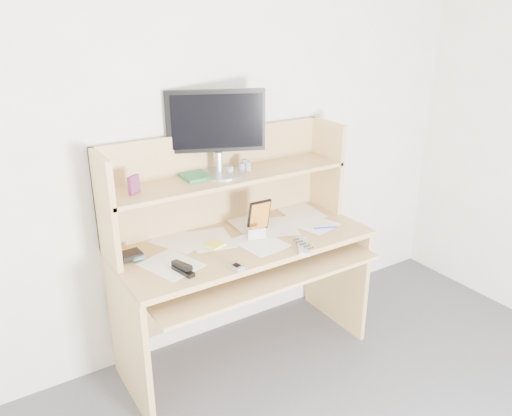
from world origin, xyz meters
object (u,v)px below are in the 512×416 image
keyboard (273,252)px  game_case (259,216)px  desk (237,244)px  monitor (217,130)px  tv_remote (303,246)px

keyboard → game_case: (-0.02, 0.11, 0.19)m
desk → monitor: size_ratio=2.81×
keyboard → tv_remote: 0.23m
monitor → tv_remote: bearing=-39.0°
monitor → keyboard: bearing=-31.6°
keyboard → tv_remote: tv_remote is taller
tv_remote → game_case: bearing=136.3°
desk → tv_remote: desk is taller
game_case → keyboard: bearing=-78.2°
tv_remote → game_case: (-0.08, 0.31, 0.08)m
desk → game_case: 0.20m
keyboard → monitor: (-0.19, 0.26, 0.66)m
desk → keyboard: size_ratio=3.18×
monitor → desk: bearing=-47.5°
desk → tv_remote: 0.40m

